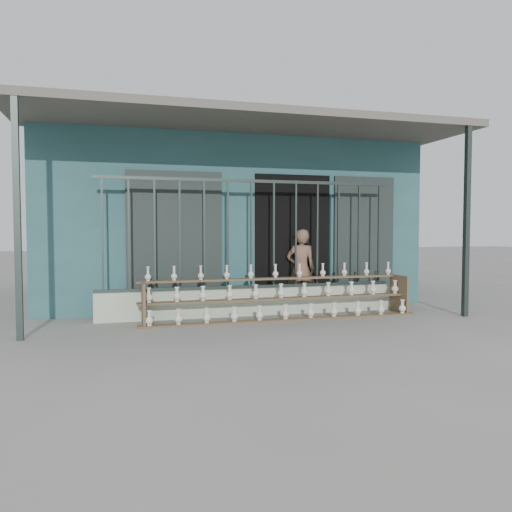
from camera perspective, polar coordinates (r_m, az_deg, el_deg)
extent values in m
plane|color=slate|center=(7.13, 2.17, -8.46)|extent=(60.00, 60.00, 0.00)
cube|color=#295458|center=(11.16, -4.54, 3.93)|extent=(7.00, 5.00, 3.20)
cube|color=black|center=(9.00, 4.13, 1.61)|extent=(1.40, 0.12, 2.40)
cube|color=black|center=(8.49, -9.25, 1.50)|extent=(1.60, 0.08, 2.40)
cube|color=black|center=(9.53, 12.17, 1.63)|extent=(1.20, 0.08, 2.40)
cube|color=#59544C|center=(8.32, -0.38, 15.02)|extent=(7.40, 2.00, 0.12)
cube|color=#283330|center=(7.02, -25.62, 3.80)|extent=(0.08, 0.08, 3.10)
cube|color=#283330|center=(8.82, 22.94, 3.63)|extent=(0.08, 0.08, 3.10)
cube|color=#B5C8AB|center=(8.32, -0.55, -5.23)|extent=(5.00, 0.20, 0.45)
cube|color=#283330|center=(7.96, -17.14, 2.39)|extent=(0.03, 0.03, 1.80)
cube|color=#283330|center=(7.96, -14.32, 2.43)|extent=(0.03, 0.03, 1.80)
cube|color=#283330|center=(7.98, -11.51, 2.46)|extent=(0.03, 0.03, 1.80)
cube|color=#283330|center=(8.01, -8.71, 2.49)|extent=(0.03, 0.03, 1.80)
cube|color=#283330|center=(8.07, -5.94, 2.51)|extent=(0.03, 0.03, 1.80)
cube|color=#283330|center=(8.14, -3.22, 2.53)|extent=(0.03, 0.03, 1.80)
cube|color=#283330|center=(8.24, -0.56, 2.54)|extent=(0.03, 0.03, 1.80)
cube|color=#283330|center=(8.35, 2.04, 2.54)|extent=(0.03, 0.03, 1.80)
cube|color=#283330|center=(8.47, 4.57, 2.54)|extent=(0.03, 0.03, 1.80)
cube|color=#283330|center=(8.62, 7.02, 2.53)|extent=(0.03, 0.03, 1.80)
cube|color=#283330|center=(8.77, 9.39, 2.52)|extent=(0.03, 0.03, 1.80)
cube|color=#283330|center=(8.94, 11.67, 2.51)|extent=(0.03, 0.03, 1.80)
cube|color=#283330|center=(9.13, 13.85, 2.49)|extent=(0.03, 0.03, 1.80)
cube|color=#283330|center=(8.28, -0.56, 8.57)|extent=(5.00, 0.04, 0.05)
cube|color=#283330|center=(8.29, -0.56, -3.52)|extent=(5.00, 0.04, 0.05)
cube|color=brown|center=(7.85, 3.38, -7.29)|extent=(4.50, 0.18, 0.03)
cube|color=brown|center=(8.04, 2.81, -4.88)|extent=(4.50, 0.18, 0.03)
cube|color=brown|center=(8.24, 2.27, -2.59)|extent=(4.50, 0.18, 0.03)
cube|color=brown|center=(7.64, -12.74, -5.32)|extent=(0.04, 0.55, 0.64)
cube|color=brown|center=(8.94, 16.04, -4.16)|extent=(0.04, 0.55, 0.64)
imported|color=brown|center=(8.92, 5.14, -1.53)|extent=(0.56, 0.41, 1.43)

